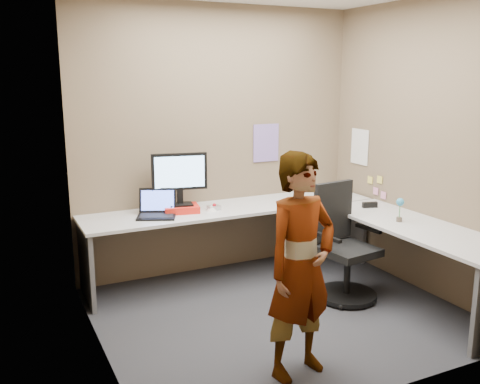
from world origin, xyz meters
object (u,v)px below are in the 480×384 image
desk (301,230)px  monitor (180,175)px  office_chair (343,253)px  person (301,266)px

desk → monitor: monitor is taller
office_chair → person: person is taller
desk → person: (-0.78, -1.23, 0.18)m
office_chair → desk: bearing=121.8°
desk → monitor: size_ratio=5.70×
monitor → desk: bearing=-22.6°
desk → office_chair: (0.26, -0.32, -0.16)m
desk → person: size_ratio=1.93×
monitor → office_chair: bearing=-27.1°
monitor → person: (0.18, -1.86, -0.32)m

